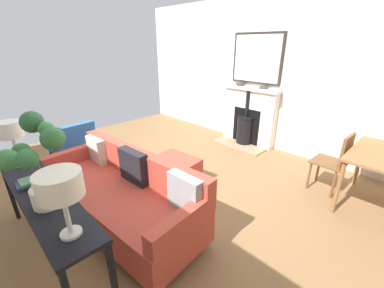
{
  "coord_description": "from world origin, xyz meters",
  "views": [
    {
      "loc": [
        1.79,
        2.44,
        1.93
      ],
      "look_at": [
        -0.54,
        0.1,
        0.56
      ],
      "focal_mm": 22.69,
      "sensor_mm": 36.0,
      "label": 1
    }
  ],
  "objects_px": {
    "book_stack": "(33,181)",
    "ottoman": "(175,169)",
    "fireplace": "(248,120)",
    "mantel_bowl_near": "(240,84)",
    "dining_table": "(384,162)",
    "armchair_accent": "(73,143)",
    "table_lamp_near_end": "(11,132)",
    "potted_plant": "(36,158)",
    "console_table": "(43,200)",
    "sofa": "(122,194)",
    "table_lamp_far_end": "(60,187)",
    "dining_chair_near_fireplace": "(337,159)",
    "mantel_bowl_far": "(264,87)"
  },
  "relations": [
    {
      "from": "fireplace",
      "to": "mantel_bowl_near",
      "type": "bearing_deg",
      "value": -93.7
    },
    {
      "from": "book_stack",
      "to": "ottoman",
      "type": "bearing_deg",
      "value": -179.45
    },
    {
      "from": "sofa",
      "to": "console_table",
      "type": "distance_m",
      "value": 0.8
    },
    {
      "from": "mantel_bowl_far",
      "to": "sofa",
      "type": "height_order",
      "value": "mantel_bowl_far"
    },
    {
      "from": "fireplace",
      "to": "book_stack",
      "type": "height_order",
      "value": "fireplace"
    },
    {
      "from": "mantel_bowl_near",
      "to": "table_lamp_far_end",
      "type": "xyz_separation_m",
      "value": [
        3.83,
        1.34,
        -0.07
      ]
    },
    {
      "from": "mantel_bowl_near",
      "to": "ottoman",
      "type": "xyz_separation_m",
      "value": [
        2.12,
        0.41,
        -0.95
      ]
    },
    {
      "from": "sofa",
      "to": "ottoman",
      "type": "xyz_separation_m",
      "value": [
        -0.97,
        -0.21,
        -0.12
      ]
    },
    {
      "from": "sofa",
      "to": "dining_chair_near_fireplace",
      "type": "bearing_deg",
      "value": 147.59
    },
    {
      "from": "dining_chair_near_fireplace",
      "to": "table_lamp_near_end",
      "type": "bearing_deg",
      "value": -35.48
    },
    {
      "from": "armchair_accent",
      "to": "console_table",
      "type": "distance_m",
      "value": 1.96
    },
    {
      "from": "mantel_bowl_far",
      "to": "fireplace",
      "type": "bearing_deg",
      "value": -86.09
    },
    {
      "from": "ottoman",
      "to": "dining_chair_near_fireplace",
      "type": "xyz_separation_m",
      "value": [
        -1.39,
        1.71,
        0.27
      ]
    },
    {
      "from": "console_table",
      "to": "book_stack",
      "type": "xyz_separation_m",
      "value": [
        0.0,
        -0.2,
        0.11
      ]
    },
    {
      "from": "table_lamp_far_end",
      "to": "potted_plant",
      "type": "relative_size",
      "value": 0.65
    },
    {
      "from": "sofa",
      "to": "armchair_accent",
      "type": "height_order",
      "value": "sofa"
    },
    {
      "from": "armchair_accent",
      "to": "table_lamp_far_end",
      "type": "height_order",
      "value": "table_lamp_far_end"
    },
    {
      "from": "console_table",
      "to": "table_lamp_far_end",
      "type": "bearing_deg",
      "value": 90.0
    },
    {
      "from": "table_lamp_far_end",
      "to": "dining_table",
      "type": "distance_m",
      "value": 3.39
    },
    {
      "from": "fireplace",
      "to": "sofa",
      "type": "relative_size",
      "value": 0.55
    },
    {
      "from": "book_stack",
      "to": "table_lamp_near_end",
      "type": "bearing_deg",
      "value": -90.2
    },
    {
      "from": "mantel_bowl_near",
      "to": "dining_chair_near_fireplace",
      "type": "bearing_deg",
      "value": 70.88
    },
    {
      "from": "fireplace",
      "to": "table_lamp_far_end",
      "type": "distance_m",
      "value": 4.01
    },
    {
      "from": "armchair_accent",
      "to": "table_lamp_near_end",
      "type": "height_order",
      "value": "table_lamp_near_end"
    },
    {
      "from": "mantel_bowl_near",
      "to": "dining_table",
      "type": "distance_m",
      "value": 2.76
    },
    {
      "from": "fireplace",
      "to": "mantel_bowl_near",
      "type": "relative_size",
      "value": 7.51
    },
    {
      "from": "table_lamp_near_end",
      "to": "potted_plant",
      "type": "distance_m",
      "value": 0.97
    },
    {
      "from": "table_lamp_near_end",
      "to": "ottoman",
      "type": "bearing_deg",
      "value": 163.67
    },
    {
      "from": "sofa",
      "to": "book_stack",
      "type": "xyz_separation_m",
      "value": [
        0.74,
        -0.19,
        0.41
      ]
    },
    {
      "from": "table_lamp_far_end",
      "to": "ottoman",
      "type": "bearing_deg",
      "value": -151.58
    },
    {
      "from": "dining_chair_near_fireplace",
      "to": "sofa",
      "type": "bearing_deg",
      "value": -32.41
    },
    {
      "from": "fireplace",
      "to": "mantel_bowl_near",
      "type": "height_order",
      "value": "mantel_bowl_near"
    },
    {
      "from": "armchair_accent",
      "to": "mantel_bowl_near",
      "type": "bearing_deg",
      "value": 159.23
    },
    {
      "from": "sofa",
      "to": "mantel_bowl_near",
      "type": "bearing_deg",
      "value": -168.66
    },
    {
      "from": "ottoman",
      "to": "table_lamp_far_end",
      "type": "relative_size",
      "value": 1.47
    },
    {
      "from": "fireplace",
      "to": "ottoman",
      "type": "distance_m",
      "value": 2.13
    },
    {
      "from": "armchair_accent",
      "to": "console_table",
      "type": "relative_size",
      "value": 0.41
    },
    {
      "from": "fireplace",
      "to": "potted_plant",
      "type": "height_order",
      "value": "potted_plant"
    },
    {
      "from": "armchair_accent",
      "to": "potted_plant",
      "type": "xyz_separation_m",
      "value": [
        0.88,
        1.99,
        0.71
      ]
    },
    {
      "from": "console_table",
      "to": "dining_table",
      "type": "relative_size",
      "value": 1.81
    },
    {
      "from": "mantel_bowl_far",
      "to": "console_table",
      "type": "bearing_deg",
      "value": 1.47
    },
    {
      "from": "mantel_bowl_far",
      "to": "dining_chair_near_fireplace",
      "type": "distance_m",
      "value": 1.88
    },
    {
      "from": "table_lamp_far_end",
      "to": "potted_plant",
      "type": "xyz_separation_m",
      "value": [
        0.01,
        -0.46,
        0.04
      ]
    },
    {
      "from": "mantel_bowl_far",
      "to": "console_table",
      "type": "relative_size",
      "value": 0.09
    },
    {
      "from": "armchair_accent",
      "to": "dining_table",
      "type": "xyz_separation_m",
      "value": [
        -2.23,
        3.73,
        0.19
      ]
    },
    {
      "from": "sofa",
      "to": "armchair_accent",
      "type": "distance_m",
      "value": 1.75
    },
    {
      "from": "table_lamp_near_end",
      "to": "table_lamp_far_end",
      "type": "bearing_deg",
      "value": 90.0
    },
    {
      "from": "table_lamp_near_end",
      "to": "book_stack",
      "type": "xyz_separation_m",
      "value": [
        0.0,
        0.52,
        -0.35
      ]
    },
    {
      "from": "table_lamp_far_end",
      "to": "dining_chair_near_fireplace",
      "type": "relative_size",
      "value": 0.55
    },
    {
      "from": "table_lamp_far_end",
      "to": "mantel_bowl_near",
      "type": "bearing_deg",
      "value": -160.79
    }
  ]
}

